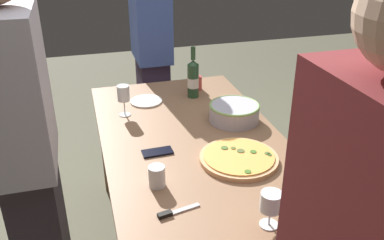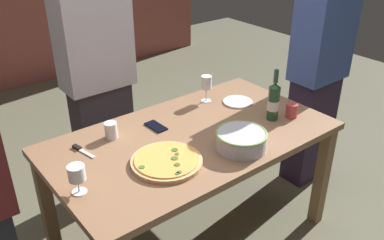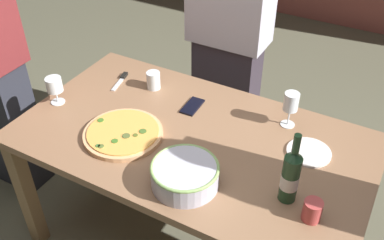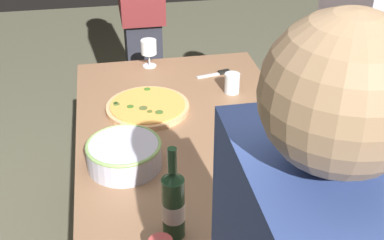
{
  "view_description": "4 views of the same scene",
  "coord_description": "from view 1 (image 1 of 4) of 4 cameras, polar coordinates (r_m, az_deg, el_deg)",
  "views": [
    {
      "loc": [
        -1.8,
        0.51,
        1.77
      ],
      "look_at": [
        0.0,
        0.0,
        0.85
      ],
      "focal_mm": 39.3,
      "sensor_mm": 36.0,
      "label": 1
    },
    {
      "loc": [
        -1.25,
        -1.58,
        1.92
      ],
      "look_at": [
        0.0,
        0.0,
        0.85
      ],
      "focal_mm": 38.79,
      "sensor_mm": 36.0,
      "label": 2
    },
    {
      "loc": [
        0.74,
        -1.34,
        2.03
      ],
      "look_at": [
        0.0,
        0.0,
        0.85
      ],
      "focal_mm": 41.2,
      "sensor_mm": 36.0,
      "label": 3
    },
    {
      "loc": [
        1.63,
        -0.3,
        1.85
      ],
      "look_at": [
        0.0,
        0.0,
        0.85
      ],
      "focal_mm": 47.42,
      "sensor_mm": 36.0,
      "label": 4
    }
  ],
  "objects": [
    {
      "name": "dining_table",
      "position": [
        2.17,
        -0.0,
        -4.45
      ],
      "size": [
        1.6,
        0.9,
        0.75
      ],
      "color": "#8D6548",
      "rests_on": "ground"
    },
    {
      "name": "pizza",
      "position": [
        1.94,
        6.37,
        -5.15
      ],
      "size": [
        0.36,
        0.36,
        0.03
      ],
      "color": "#E4A872",
      "rests_on": "dining_table"
    },
    {
      "name": "serving_bowl",
      "position": [
        2.28,
        5.74,
        1.11
      ],
      "size": [
        0.27,
        0.27,
        0.1
      ],
      "color": "silver",
      "rests_on": "dining_table"
    },
    {
      "name": "wine_bottle",
      "position": [
        2.55,
        0.15,
        5.67
      ],
      "size": [
        0.07,
        0.07,
        0.31
      ],
      "color": "#224327",
      "rests_on": "dining_table"
    },
    {
      "name": "wine_glass_near_pizza",
      "position": [
        1.54,
        10.66,
        -11.08
      ],
      "size": [
        0.08,
        0.08,
        0.14
      ],
      "color": "white",
      "rests_on": "dining_table"
    },
    {
      "name": "wine_glass_by_bottle",
      "position": [
        2.33,
        -9.29,
        3.47
      ],
      "size": [
        0.07,
        0.07,
        0.18
      ],
      "color": "white",
      "rests_on": "dining_table"
    },
    {
      "name": "cup_amber",
      "position": [
        1.75,
        -4.79,
        -7.63
      ],
      "size": [
        0.07,
        0.07,
        0.09
      ],
      "primitive_type": "cylinder",
      "color": "white",
      "rests_on": "dining_table"
    },
    {
      "name": "cup_ceramic",
      "position": [
        2.69,
        0.6,
        5.07
      ],
      "size": [
        0.07,
        0.07,
        0.09
      ],
      "primitive_type": "cylinder",
      "color": "#BA4240",
      "rests_on": "dining_table"
    },
    {
      "name": "side_plate",
      "position": [
        2.53,
        -6.25,
        2.57
      ],
      "size": [
        0.19,
        0.19,
        0.01
      ],
      "primitive_type": "cylinder",
      "color": "white",
      "rests_on": "dining_table"
    },
    {
      "name": "cell_phone",
      "position": [
        1.99,
        -4.72,
        -4.36
      ],
      "size": [
        0.08,
        0.15,
        0.01
      ],
      "primitive_type": "cube",
      "rotation": [
        0.0,
        0.0,
        3.18
      ],
      "color": "black",
      "rests_on": "dining_table"
    },
    {
      "name": "pizza_knife",
      "position": [
        1.62,
        -2.58,
        -12.39
      ],
      "size": [
        0.06,
        0.17,
        0.02
      ],
      "color": "silver",
      "rests_on": "dining_table"
    },
    {
      "name": "person_host",
      "position": [
        3.1,
        -5.5,
        8.81
      ],
      "size": [
        0.4,
        0.24,
        1.66
      ],
      "rotation": [
        0.0,
        0.0,
        3.13
      ],
      "color": "#291F35",
      "rests_on": "ground"
    },
    {
      "name": "person_guest_left",
      "position": [
        1.87,
        -21.49,
        -4.56
      ],
      "size": [
        0.45,
        0.24,
        1.71
      ],
      "rotation": [
        0.0,
        0.0,
        -1.34
      ],
      "color": "#352C36",
      "rests_on": "ground"
    }
  ]
}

